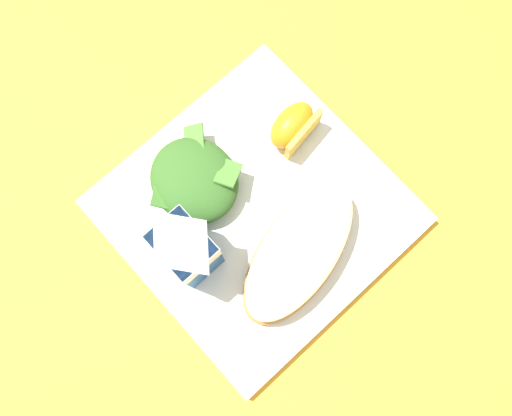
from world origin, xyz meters
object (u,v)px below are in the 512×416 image
Objects in this scene: green_salad_pile at (195,180)px; milk_carton at (185,248)px; white_plate at (256,211)px; orange_wedge_front at (293,126)px; cheesy_pizza_bread at (297,254)px.

green_salad_pile is 0.94× the size of milk_carton.
white_plate is 2.55× the size of milk_carton.
orange_wedge_front reaches higher than white_plate.
milk_carton is at bearing 47.24° from cheesy_pizza_bread.
green_salad_pile is at bearing 77.49° from orange_wedge_front.
orange_wedge_front is (0.03, -0.17, -0.04)m from milk_carton.
white_plate is at bearing -96.30° from milk_carton.
green_salad_pile reaches higher than cheesy_pizza_bread.
orange_wedge_front is at bearing -80.39° from milk_carton.
green_salad_pile is at bearing -44.31° from milk_carton.
cheesy_pizza_bread reaches higher than white_plate.
milk_carton is at bearing 99.61° from orange_wedge_front.
orange_wedge_front is at bearing -41.33° from cheesy_pizza_bread.
milk_carton is (0.08, 0.08, 0.04)m from cheesy_pizza_bread.
green_salad_pile is 1.61× the size of orange_wedge_front.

